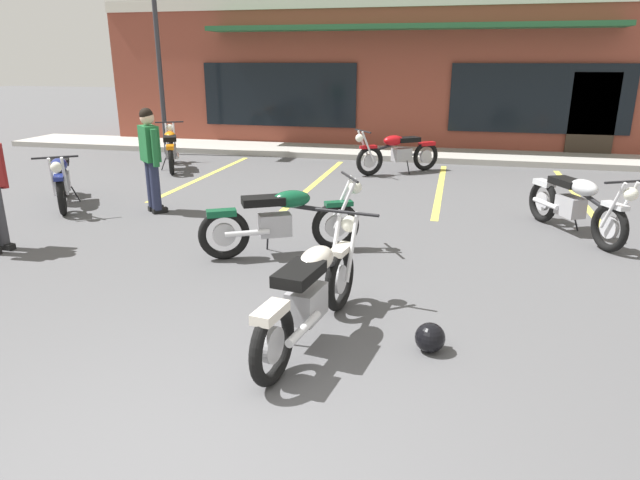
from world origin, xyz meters
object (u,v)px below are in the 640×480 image
Objects in this scene: motorcycle_black_cruiser at (283,219)px; parking_lot_lamp_post at (153,13)px; motorcycle_green_cafe_racer at (171,148)px; helmet_on_pavement at (430,337)px; motorcycle_foreground_classic at (312,292)px; motorcycle_silver_naked at (576,204)px; person_in_black_shirt at (150,154)px; motorcycle_red_sportbike at (61,179)px; motorcycle_blue_standard at (398,152)px.

motorcycle_black_cruiser is 0.35× the size of parking_lot_lamp_post.
motorcycle_green_cafe_racer reaches higher than helmet_on_pavement.
motorcycle_foreground_classic is 4.80m from motorcycle_silver_naked.
person_in_black_shirt is at bearing 150.70° from motorcycle_black_cruiser.
motorcycle_red_sportbike is 8.16m from motorcycle_silver_naked.
motorcycle_foreground_classic is 2.34m from motorcycle_black_cruiser.
motorcycle_blue_standard is 0.92× the size of motorcycle_green_cafe_racer.
motorcycle_green_cafe_racer is at bearing 130.88° from helmet_on_pavement.
motorcycle_blue_standard is (-0.10, 7.89, 0.00)m from motorcycle_foreground_classic.
person_in_black_shirt is at bearing 142.08° from helmet_on_pavement.
motorcycle_foreground_classic reaches higher than helmet_on_pavement.
motorcycle_silver_naked is (2.82, 3.88, 0.00)m from motorcycle_foreground_classic.
parking_lot_lamp_post is at bearing 117.10° from person_in_black_shirt.
motorcycle_black_cruiser is at bearing -29.30° from person_in_black_shirt.
motorcycle_black_cruiser is 0.99× the size of motorcycle_silver_naked.
motorcycle_silver_naked is at bearing -53.94° from motorcycle_blue_standard.
motorcycle_silver_naked is (3.75, 1.74, 0.00)m from motorcycle_black_cruiser.
motorcycle_green_cafe_racer is 7.41× the size of helmet_on_pavement.
parking_lot_lamp_post is (-6.21, 1.07, 3.01)m from motorcycle_blue_standard.
parking_lot_lamp_post reaches higher than person_in_black_shirt.
person_in_black_shirt is at bearing 134.62° from motorcycle_foreground_classic.
motorcycle_foreground_classic is 1.10× the size of motorcycle_black_cruiser.
motorcycle_red_sportbike is at bearing 145.38° from motorcycle_foreground_classic.
parking_lot_lamp_post is (-2.72, 5.32, 2.53)m from person_in_black_shirt.
motorcycle_green_cafe_racer is at bearing -172.37° from motorcycle_blue_standard.
motorcycle_black_cruiser and motorcycle_green_cafe_racer have the same top height.
motorcycle_green_cafe_racer is (0.17, 3.52, 0.00)m from motorcycle_red_sportbike.
motorcycle_blue_standard is at bearing 7.63° from motorcycle_green_cafe_racer.
motorcycle_foreground_classic is at bearing -54.33° from motorcycle_green_cafe_racer.
motorcycle_red_sportbike is (-5.34, 3.69, 0.00)m from motorcycle_foreground_classic.
motorcycle_black_cruiser is (-0.93, 2.15, 0.00)m from motorcycle_foreground_classic.
motorcycle_red_sportbike is 1.02× the size of motorcycle_blue_standard.
motorcycle_red_sportbike is at bearing 160.75° from motorcycle_black_cruiser.
motorcycle_silver_naked is 0.36× the size of parking_lot_lamp_post.
parking_lot_lamp_post is at bearing 128.31° from motorcycle_black_cruiser.
motorcycle_red_sportbike is 0.33× the size of parking_lot_lamp_post.
motorcycle_silver_naked is at bearing 1.36° from motorcycle_red_sportbike.
motorcycle_blue_standard is 0.32× the size of parking_lot_lamp_post.
person_in_black_shirt reaches higher than motorcycle_blue_standard.
parking_lot_lamp_post reaches higher than motorcycle_foreground_classic.
motorcycle_red_sportbike is 6.15m from parking_lot_lamp_post.
motorcycle_black_cruiser is 7.36× the size of helmet_on_pavement.
motorcycle_blue_standard is 6.99m from parking_lot_lamp_post.
motorcycle_silver_naked is 8.66m from motorcycle_green_cafe_racer.
motorcycle_black_cruiser and motorcycle_silver_naked have the same top height.
person_in_black_shirt is (-6.41, -0.24, 0.49)m from motorcycle_silver_naked.
helmet_on_pavement is 12.04m from parking_lot_lamp_post.
motorcycle_black_cruiser is at bearing -19.25° from motorcycle_red_sportbike.
motorcycle_green_cafe_racer is (-5.07, -0.68, 0.00)m from motorcycle_blue_standard.
motorcycle_green_cafe_racer is 1.15× the size of person_in_black_shirt.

